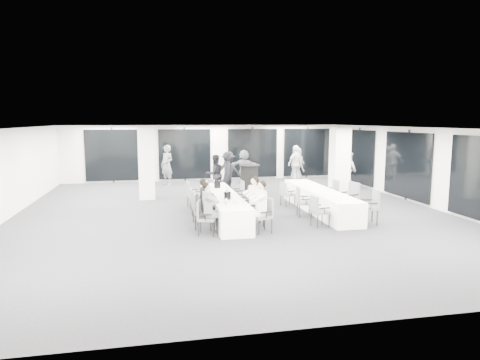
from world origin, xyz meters
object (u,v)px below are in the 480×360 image
at_px(chair_main_left_near, 204,215).
at_px(standing_guest_a, 228,171).
at_px(standing_guest_d, 296,161).
at_px(chair_side_left_mid, 302,200).
at_px(standing_guest_f, 244,164).
at_px(chair_side_right_mid, 350,196).
at_px(ice_bucket_near, 227,195).
at_px(standing_guest_h, 349,167).
at_px(chair_side_left_near, 318,209).
at_px(chair_side_right_far, 332,191).
at_px(chair_side_left_far, 286,192).
at_px(chair_main_left_far, 192,193).
at_px(banquet_table_main, 223,206).
at_px(ice_bucket_far, 217,184).
at_px(chair_main_right_mid, 251,201).
at_px(chair_main_left_mid, 198,204).
at_px(chair_side_right_near, 371,204).
at_px(standing_guest_e, 297,163).
at_px(chair_main_left_second, 201,209).
at_px(chair_main_right_far, 239,192).
at_px(chair_main_left_fourth, 195,200).
at_px(chair_main_right_second, 258,206).
at_px(banquet_table_side, 319,200).
at_px(standing_guest_b, 215,172).
at_px(chair_main_right_near, 264,213).
at_px(cocktail_table, 249,179).
at_px(chair_main_right_fourth, 245,198).
at_px(standing_guest_g, 167,162).

height_order(chair_main_left_near, standing_guest_a, standing_guest_a).
bearing_deg(standing_guest_d, chair_side_left_mid, 45.01).
height_order(chair_main_left_near, standing_guest_f, standing_guest_f).
relative_size(chair_side_right_mid, ice_bucket_near, 4.48).
bearing_deg(standing_guest_h, standing_guest_d, 31.21).
bearing_deg(chair_side_left_near, chair_side_right_far, 140.16).
bearing_deg(chair_side_left_far, chair_main_left_far, -109.22).
bearing_deg(banquet_table_main, chair_side_left_mid, -7.58).
xyz_separation_m(chair_side_left_far, ice_bucket_far, (-2.49, -0.08, 0.38)).
bearing_deg(chair_main_left_far, chair_side_left_near, 36.53).
height_order(chair_main_right_mid, chair_side_right_mid, chair_side_right_mid).
distance_m(chair_main_left_near, standing_guest_a, 6.32).
bearing_deg(chair_main_left_mid, chair_side_right_mid, 104.29).
height_order(chair_side_right_near, standing_guest_e, standing_guest_e).
relative_size(chair_main_left_second, chair_main_right_far, 1.09).
relative_size(chair_main_left_near, standing_guest_a, 0.47).
bearing_deg(standing_guest_e, chair_side_left_mid, 138.26).
distance_m(banquet_table_main, chair_side_left_mid, 2.52).
bearing_deg(ice_bucket_far, chair_main_left_fourth, -139.13).
bearing_deg(ice_bucket_far, chair_side_left_mid, -33.43).
distance_m(chair_main_left_near, chair_main_right_second, 1.81).
xyz_separation_m(chair_main_left_fourth, chair_side_right_far, (4.98, 0.55, 0.03)).
height_order(chair_main_left_second, chair_main_left_far, chair_main_left_second).
distance_m(chair_main_right_mid, ice_bucket_near, 1.08).
height_order(banquet_table_main, chair_main_right_far, chair_main_right_far).
height_order(chair_main_left_near, chair_main_right_second, chair_main_right_second).
height_order(chair_side_left_near, standing_guest_d, standing_guest_d).
bearing_deg(chair_side_left_mid, standing_guest_e, 171.81).
xyz_separation_m(banquet_table_side, chair_main_left_fourth, (-4.15, 0.31, 0.12)).
relative_size(banquet_table_main, standing_guest_a, 2.55).
height_order(chair_main_left_near, chair_side_right_near, chair_side_right_near).
distance_m(chair_side_left_far, standing_guest_b, 3.72).
relative_size(banquet_table_main, chair_main_left_second, 4.99).
height_order(chair_main_right_near, chair_side_left_far, chair_main_right_near).
bearing_deg(standing_guest_e, chair_main_right_near, 131.88).
bearing_deg(standing_guest_f, chair_main_right_near, 107.73).
bearing_deg(cocktail_table, chair_main_right_far, -109.74).
height_order(chair_side_right_near, chair_side_right_far, chair_side_right_near).
relative_size(chair_side_left_mid, standing_guest_b, 0.50).
relative_size(chair_main_left_second, ice_bucket_near, 4.30).
height_order(chair_main_right_near, chair_side_right_near, chair_side_right_near).
bearing_deg(chair_main_right_second, chair_main_left_fourth, 43.23).
height_order(chair_side_right_near, standing_guest_f, standing_guest_f).
height_order(chair_main_right_fourth, chair_side_right_far, chair_side_right_far).
distance_m(banquet_table_main, chair_main_right_far, 1.87).
height_order(chair_main_right_near, chair_main_right_fourth, chair_main_right_near).
height_order(chair_main_left_second, chair_main_right_mid, chair_main_left_second).
bearing_deg(ice_bucket_near, chair_main_left_mid, 145.63).
bearing_deg(chair_main_right_mid, chair_main_right_far, 0.76).
bearing_deg(chair_main_left_mid, standing_guest_g, -160.79).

